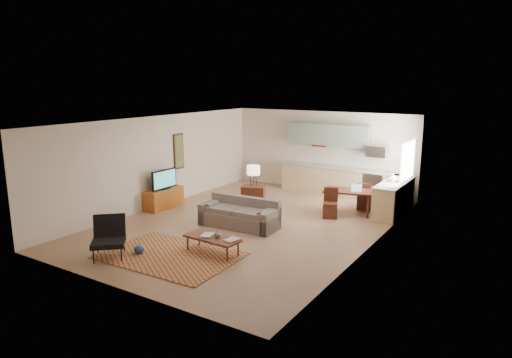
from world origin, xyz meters
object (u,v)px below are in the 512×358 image
Objects in this scene: coffee_table at (212,245)px; dining_table at (348,202)px; armchair at (108,238)px; tv_credenza at (164,198)px; console_table at (253,199)px; sofa at (239,213)px.

dining_table is (1.35, 4.54, 0.14)m from coffee_table.
armchair is 0.71× the size of tv_credenza.
armchair is (-1.71, -1.36, 0.25)m from coffee_table.
tv_credenza is 1.65× the size of console_table.
tv_credenza is (-1.76, 3.52, -0.15)m from armchair.
console_table reaches higher than dining_table.
console_table is (2.47, 1.07, 0.09)m from tv_credenza.
coffee_table is 1.69× the size of console_table.
armchair is 1.16× the size of console_table.
console_table reaches higher than sofa.
dining_table is (1.92, 2.67, -0.03)m from sofa.
tv_credenza is (-2.90, 0.29, -0.08)m from sofa.
armchair is at bearing -63.48° from tv_credenza.
armchair is at bearing -138.27° from coffee_table.
coffee_table is at bearing -94.23° from console_table.
coffee_table is 0.96× the size of dining_table.
coffee_table is 2.20m from armchair.
dining_table is (4.82, 2.38, 0.05)m from tv_credenza.
armchair reaches higher than dining_table.
dining_table is at bearing 76.73° from coffee_table.
console_table reaches higher than tv_credenza.
coffee_table is at bearing -119.58° from dining_table.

